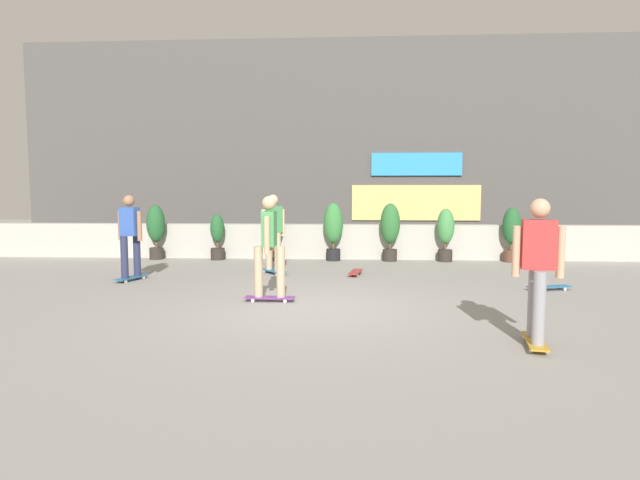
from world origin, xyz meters
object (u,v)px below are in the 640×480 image
object	(u,v)px
skater_by_wall_right	(269,243)
skater_mid_plaza	(273,230)
potted_plant_6	(512,231)
skateboard_aside	(549,287)
potted_plant_3	(333,227)
potted_plant_5	(446,232)
potted_plant_4	(390,228)
skater_by_wall_left	(130,233)
skateboard_near_camera	(356,272)
potted_plant_1	(217,236)
potted_plant_2	(275,230)
skater_foreground	(538,265)
potted_plant_0	(156,228)

from	to	relation	value
skater_by_wall_right	skater_mid_plaza	size ratio (longest dim) A/B	1.00
potted_plant_6	skateboard_aside	world-z (taller)	potted_plant_6
potted_plant_3	potted_plant_6	size ratio (longest dim) A/B	1.08
potted_plant_3	potted_plant_5	size ratio (longest dim) A/B	1.11
skater_mid_plaza	skateboard_aside	bearing A→B (deg)	-17.07
potted_plant_4	skateboard_aside	bearing A→B (deg)	-56.29
skater_by_wall_left	skateboard_near_camera	xyz separation A→B (m)	(4.45, 1.01, -0.88)
potted_plant_1	potted_plant_6	size ratio (longest dim) A/B	0.86
skater_mid_plaza	skateboard_near_camera	distance (m)	1.97
potted_plant_1	potted_plant_3	distance (m)	3.00
potted_plant_3	potted_plant_5	world-z (taller)	potted_plant_3
skater_by_wall_right	potted_plant_6	bearing A→B (deg)	44.25
potted_plant_4	potted_plant_6	bearing A→B (deg)	-0.00
potted_plant_3	potted_plant_6	bearing A→B (deg)	0.00
skater_by_wall_right	skateboard_aside	bearing A→B (deg)	14.72
potted_plant_3	potted_plant_6	distance (m)	4.44
potted_plant_2	skater_by_wall_right	world-z (taller)	skater_by_wall_right
potted_plant_2	skateboard_aside	world-z (taller)	potted_plant_2
potted_plant_1	skater_mid_plaza	xyz separation A→B (m)	(1.79, -2.27, 0.33)
potted_plant_3	skater_by_wall_left	bearing A→B (deg)	-139.58
potted_plant_2	skater_foreground	xyz separation A→B (m)	(4.09, -7.45, 0.18)
skater_by_wall_right	potted_plant_5	bearing A→B (deg)	54.61
potted_plant_5	skateboard_aside	world-z (taller)	potted_plant_5
potted_plant_1	skater_by_wall_left	distance (m)	3.45
potted_plant_0	potted_plant_2	size ratio (longest dim) A/B	1.04
potted_plant_5	skater_mid_plaza	size ratio (longest dim) A/B	0.79
potted_plant_6	skateboard_aside	bearing A→B (deg)	-96.31
potted_plant_0	skater_by_wall_left	world-z (taller)	skater_by_wall_left
skater_foreground	skater_mid_plaza	size ratio (longest dim) A/B	1.00
potted_plant_5	skater_by_wall_right	distance (m)	6.31
potted_plant_3	potted_plant_4	size ratio (longest dim) A/B	1.01
skater_foreground	potted_plant_3	bearing A→B (deg)	109.15
potted_plant_3	skater_by_wall_left	size ratio (longest dim) A/B	0.87
potted_plant_5	skater_foreground	bearing A→B (deg)	-91.77
skater_by_wall_right	skater_by_wall_left	size ratio (longest dim) A/B	1.00
potted_plant_6	skater_by_wall_right	bearing A→B (deg)	-135.75
potted_plant_0	potted_plant_2	distance (m)	3.10
skater_foreground	potted_plant_5	bearing A→B (deg)	88.23
potted_plant_2	skater_by_wall_left	world-z (taller)	skater_by_wall_left
potted_plant_5	skateboard_aside	bearing A→B (deg)	-72.80
potted_plant_1	skater_by_wall_right	world-z (taller)	skater_by_wall_right
potted_plant_1	skater_mid_plaza	distance (m)	2.91
potted_plant_0	skater_by_wall_right	distance (m)	6.38
potted_plant_4	skater_by_wall_right	xyz separation A→B (m)	(-2.27, -5.14, 0.10)
skater_mid_plaza	skater_foreground	bearing A→B (deg)	-53.84
potted_plant_2	skater_foreground	distance (m)	8.51
potted_plant_6	skater_foreground	distance (m)	7.68
skater_by_wall_right	skater_mid_plaza	distance (m)	2.90
skater_mid_plaza	skater_by_wall_left	size ratio (longest dim) A/B	1.00
potted_plant_1	potted_plant_5	xyz separation A→B (m)	(5.81, 0.00, 0.13)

